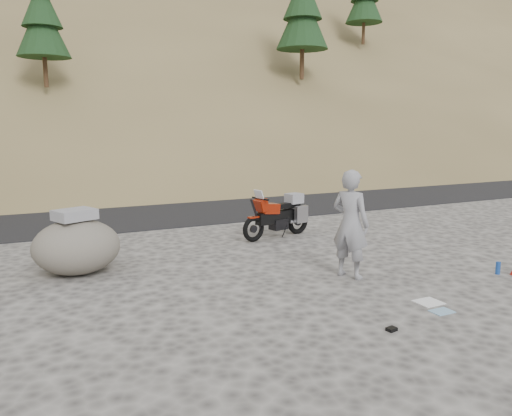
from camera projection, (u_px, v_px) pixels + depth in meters
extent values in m
plane|color=#454340|center=(340.00, 276.00, 9.17)|extent=(140.00, 140.00, 0.00)
cube|color=black|center=(188.00, 206.00, 17.18)|extent=(120.00, 7.00, 0.05)
cube|color=brown|center=(122.00, 50.00, 35.42)|extent=(110.00, 51.90, 46.72)
cube|color=brown|center=(121.00, 46.00, 35.37)|extent=(110.00, 43.28, 36.46)
cube|color=brown|center=(83.00, 17.00, 52.25)|extent=(120.00, 40.00, 30.00)
cylinder|color=#3C2516|center=(45.00, 69.00, 19.14)|extent=(0.17, 0.17, 1.40)
cone|color=black|center=(43.00, 27.00, 18.88)|extent=(2.00, 2.00, 2.25)
cone|color=black|center=(41.00, 3.00, 18.74)|extent=(1.50, 1.50, 1.76)
cylinder|color=#3C2516|center=(302.00, 61.00, 24.95)|extent=(0.22, 0.22, 1.82)
cone|color=black|center=(303.00, 19.00, 24.62)|extent=(2.60, 2.60, 2.92)
cylinder|color=#3C2516|center=(363.00, 31.00, 29.78)|extent=(0.18, 0.18, 1.54)
cone|color=black|center=(364.00, 1.00, 29.50)|extent=(2.20, 2.20, 2.48)
torus|color=black|center=(253.00, 229.00, 11.85)|extent=(0.63, 0.26, 0.62)
cylinder|color=black|center=(253.00, 229.00, 11.85)|extent=(0.20, 0.10, 0.19)
torus|color=black|center=(298.00, 222.00, 12.77)|extent=(0.67, 0.29, 0.66)
cylinder|color=black|center=(298.00, 222.00, 12.77)|extent=(0.22, 0.12, 0.21)
cylinder|color=black|center=(256.00, 214.00, 11.84)|extent=(0.36, 0.14, 0.77)
cylinder|color=black|center=(260.00, 199.00, 11.87)|extent=(0.18, 0.58, 0.04)
cube|color=black|center=(276.00, 217.00, 12.26)|extent=(1.15, 0.49, 0.28)
cube|color=black|center=(279.00, 224.00, 12.35)|extent=(0.48, 0.38, 0.26)
cube|color=maroon|center=(269.00, 208.00, 12.09)|extent=(0.55, 0.39, 0.29)
cube|color=maroon|center=(261.00, 205.00, 11.91)|extent=(0.35, 0.38, 0.33)
cube|color=silver|center=(259.00, 195.00, 11.83)|extent=(0.18, 0.30, 0.24)
cube|color=black|center=(283.00, 206.00, 12.37)|extent=(0.55, 0.33, 0.11)
cube|color=black|center=(293.00, 206.00, 12.60)|extent=(0.36, 0.24, 0.09)
cube|color=#ABAAAF|center=(301.00, 214.00, 12.47)|extent=(0.39, 0.20, 0.43)
cube|color=#ABAAAF|center=(288.00, 212.00, 12.84)|extent=(0.39, 0.20, 0.43)
cube|color=gray|center=(294.00, 198.00, 12.58)|extent=(0.46, 0.41, 0.25)
cube|color=maroon|center=(253.00, 217.00, 11.81)|extent=(0.30, 0.18, 0.04)
cylinder|color=black|center=(285.00, 231.00, 12.28)|extent=(0.07, 0.20, 0.34)
cylinder|color=#ABAAAF|center=(296.00, 221.00, 12.54)|extent=(0.44, 0.19, 0.12)
imported|color=gray|center=(349.00, 277.00, 9.15)|extent=(0.73, 0.85, 1.98)
ellipsoid|color=#5E5950|center=(77.00, 247.00, 9.26)|extent=(1.81, 1.62, 1.03)
cube|color=gray|center=(75.00, 215.00, 9.16)|extent=(0.79, 0.71, 0.18)
cube|color=white|center=(428.00, 302.00, 7.81)|extent=(0.40, 0.36, 0.01)
cylinder|color=navy|center=(498.00, 268.00, 9.29)|extent=(0.11, 0.11, 0.23)
cube|color=black|center=(392.00, 329.00, 6.74)|extent=(0.15, 0.13, 0.05)
cube|color=#7FA7C4|center=(442.00, 311.00, 7.43)|extent=(0.33, 0.24, 0.01)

